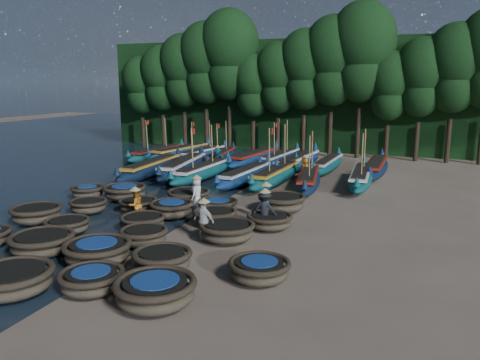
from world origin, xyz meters
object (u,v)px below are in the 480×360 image
(coracle_7, at_px, (97,251))
(fisherman_0, at_px, (197,192))
(coracle_21, at_px, (125,192))
(coracle_4, at_px, (155,291))
(coracle_6, at_px, (42,243))
(fisherman_2, at_px, (136,204))
(long_boat_16, at_px, (327,164))
(long_boat_11, at_px, (202,154))
(long_boat_8, at_px, (361,177))
(long_boat_14, at_px, (280,158))
(coracle_2, at_px, (12,280))
(coracle_22, at_px, (189,196))
(coracle_11, at_px, (67,225))
(long_boat_7, at_px, (309,179))
(coracle_10, at_px, (36,214))
(coracle_19, at_px, (270,221))
(long_boat_13, at_px, (255,158))
(fisherman_4, at_px, (204,219))
(long_boat_9, at_px, (157,153))
(coracle_15, at_px, (88,206))
(long_boat_10, at_px, (181,152))
(long_boat_15, at_px, (298,162))
(long_boat_6, at_px, (276,175))
(coracle_18, at_px, (215,216))
(coracle_3, at_px, (92,280))
(coracle_20, at_px, (87,192))
(coracle_9, at_px, (259,269))
(fisherman_6, at_px, (305,168))
(fisherman_3, at_px, (265,209))
(coracle_23, at_px, (218,205))
(coracle_17, at_px, (172,209))
(coracle_8, at_px, (162,260))
(coracle_13, at_px, (144,236))
(coracle_16, at_px, (138,205))
(long_boat_2, at_px, (152,168))
(long_boat_4, at_px, (203,171))
(coracle_24, at_px, (282,202))
(coracle_14, at_px, (227,231))
(fisherman_5, at_px, (218,158))

(coracle_7, xyz_separation_m, fisherman_0, (0.10, 7.57, 0.43))
(coracle_21, bearing_deg, coracle_4, -51.58)
(coracle_6, xyz_separation_m, fisherman_2, (0.86, 4.80, 0.37))
(long_boat_16, bearing_deg, long_boat_11, 175.87)
(long_boat_8, xyz_separation_m, long_boat_14, (-6.63, 5.32, -0.00))
(coracle_2, height_order, coracle_22, coracle_2)
(coracle_11, height_order, long_boat_7, long_boat_7)
(coracle_10, height_order, coracle_19, coracle_10)
(coracle_2, bearing_deg, long_boat_13, 91.55)
(coracle_22, bearing_deg, fisherman_2, -103.78)
(coracle_11, distance_m, fisherman_4, 5.84)
(long_boat_9, relative_size, fisherman_4, 4.23)
(coracle_15, relative_size, long_boat_10, 0.25)
(long_boat_16, bearing_deg, long_boat_15, -167.83)
(long_boat_6, bearing_deg, long_boat_11, 144.78)
(coracle_18, xyz_separation_m, long_boat_7, (2.17, 8.84, 0.12))
(long_boat_10, distance_m, long_boat_11, 1.87)
(coracle_3, bearing_deg, fisherman_4, 78.70)
(long_boat_9, bearing_deg, long_boat_13, 7.75)
(coracle_7, relative_size, coracle_20, 1.23)
(long_boat_9, relative_size, long_boat_16, 1.02)
(coracle_9, bearing_deg, coracle_11, 169.66)
(coracle_15, height_order, long_boat_14, long_boat_14)
(fisherman_6, bearing_deg, fisherman_4, 148.56)
(coracle_21, bearing_deg, fisherman_3, -13.25)
(coracle_23, bearing_deg, coracle_17, -135.83)
(coracle_7, height_order, long_boat_16, long_boat_16)
(coracle_8, relative_size, fisherman_2, 1.34)
(coracle_13, relative_size, coracle_17, 0.89)
(coracle_16, distance_m, long_boat_10, 16.09)
(coracle_10, bearing_deg, long_boat_2, 94.52)
(long_boat_10, bearing_deg, long_boat_6, -22.86)
(coracle_8, xyz_separation_m, long_boat_4, (-5.29, 14.16, 0.10))
(coracle_13, relative_size, coracle_24, 0.67)
(coracle_9, distance_m, coracle_21, 12.41)
(long_boat_6, bearing_deg, coracle_22, -110.21)
(coracle_21, bearing_deg, long_boat_6, 47.15)
(coracle_15, xyz_separation_m, fisherman_0, (4.63, 2.40, 0.51))
(coracle_14, relative_size, coracle_19, 1.05)
(long_boat_4, bearing_deg, coracle_6, -86.31)
(coracle_13, bearing_deg, long_boat_7, 73.43)
(coracle_13, xyz_separation_m, coracle_22, (-1.25, 6.19, 0.03))
(long_boat_8, bearing_deg, long_boat_4, -173.18)
(long_boat_13, height_order, long_boat_14, long_boat_14)
(coracle_21, bearing_deg, long_boat_8, 35.61)
(coracle_22, distance_m, long_boat_7, 7.77)
(coracle_13, height_order, coracle_17, coracle_17)
(coracle_8, xyz_separation_m, fisherman_5, (-5.76, 17.68, 0.43))
(coracle_21, distance_m, fisherman_2, 4.14)
(coracle_16, bearing_deg, fisherman_2, -59.75)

